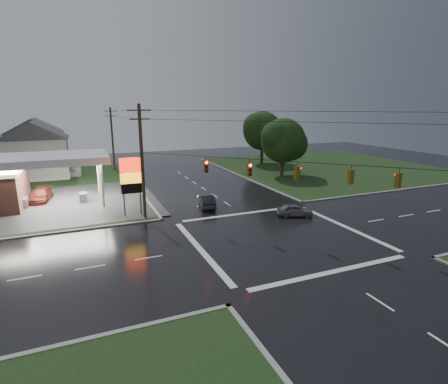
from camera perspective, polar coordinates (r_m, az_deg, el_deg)
name	(u,v)px	position (r m, az deg, el deg)	size (l,w,h in m)	color
ground	(278,237)	(30.27, 8.84, -7.19)	(120.00, 120.00, 0.00)	black
grass_ne	(327,167)	(65.52, 16.48, 3.94)	(36.00, 36.00, 0.08)	black
pylon_sign	(131,177)	(35.39, -14.96, 2.37)	(2.00, 0.35, 6.00)	#59595E
utility_pole_nw	(142,161)	(34.26, -13.25, 5.01)	(2.20, 0.32, 11.00)	#382619
utility_pole_n	(112,138)	(62.40, -17.76, 8.41)	(2.20, 0.32, 10.50)	#382619
traffic_signals	(282,161)	(28.58, 9.37, 5.01)	(26.87, 26.87, 1.47)	black
house_near	(36,149)	(60.56, -28.39, 6.23)	(11.05, 8.48, 8.60)	silver
house_far	(36,142)	(72.54, -28.36, 7.26)	(11.05, 8.48, 8.60)	silver
tree_ne_near	(284,141)	(54.65, 9.75, 8.26)	(7.99, 6.80, 8.98)	black
tree_ne_far	(263,131)	(66.42, 6.40, 9.90)	(8.46, 7.20, 9.80)	black
car_north	(207,201)	(38.17, -2.87, -1.43)	(1.49, 4.27, 1.41)	black
car_crossing	(295,210)	(35.81, 11.47, -2.90)	(1.45, 3.59, 1.22)	slate
car_pump	(40,195)	(45.62, -27.78, -0.46)	(2.03, 5.01, 1.45)	#4F1812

